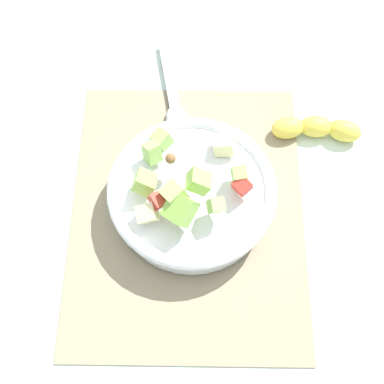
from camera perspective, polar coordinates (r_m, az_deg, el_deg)
name	(u,v)px	position (r m, az deg, el deg)	size (l,w,h in m)	color
ground_plane	(188,212)	(0.85, -0.47, -2.11)	(2.40, 2.40, 0.00)	silver
placemat	(188,211)	(0.85, -0.47, -2.03)	(0.46, 0.36, 0.01)	gray
salad_bowl	(192,194)	(0.82, -0.05, -0.16)	(0.25, 0.25, 0.12)	white
serving_spoon	(174,101)	(0.94, -1.89, 9.42)	(0.20, 0.06, 0.01)	#B7B7BC
banana_whole	(316,128)	(0.93, 12.81, 6.49)	(0.05, 0.15, 0.04)	yellow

